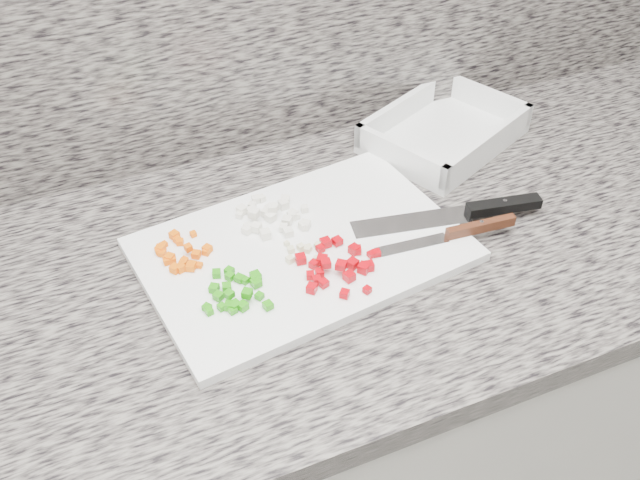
{
  "coord_description": "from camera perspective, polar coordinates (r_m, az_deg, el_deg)",
  "views": [
    {
      "loc": [
        -0.22,
        0.73,
        1.6
      ],
      "look_at": [
        0.08,
        1.42,
        0.94
      ],
      "focal_mm": 40.0,
      "sensor_mm": 36.0,
      "label": 1
    }
  ],
  "objects": [
    {
      "name": "cabinet",
      "position": [
        1.39,
        -3.4,
        -16.32
      ],
      "size": [
        3.92,
        0.62,
        0.86
      ],
      "primitive_type": "cube",
      "color": "silver",
      "rests_on": "ground"
    },
    {
      "name": "countertop",
      "position": [
        1.04,
        -4.37,
        -2.89
      ],
      "size": [
        3.96,
        0.64,
        0.04
      ],
      "primitive_type": "cube",
      "color": "slate",
      "rests_on": "cabinet"
    },
    {
      "name": "cutting_board",
      "position": [
        1.04,
        -1.45,
        -0.76
      ],
      "size": [
        0.49,
        0.36,
        0.02
      ],
      "primitive_type": "cube",
      "rotation": [
        0.0,
        0.0,
        0.13
      ],
      "color": "white",
      "rests_on": "countertop"
    },
    {
      "name": "carrot_pile",
      "position": [
        1.03,
        -11.15,
        -1.13
      ],
      "size": [
        0.08,
        0.09,
        0.02
      ],
      "color": "#F16105",
      "rests_on": "cutting_board"
    },
    {
      "name": "onion_pile",
      "position": [
        1.07,
        -3.85,
        1.95
      ],
      "size": [
        0.11,
        0.11,
        0.02
      ],
      "color": "white",
      "rests_on": "cutting_board"
    },
    {
      "name": "green_pepper_pile",
      "position": [
        0.96,
        -6.7,
        -4.1
      ],
      "size": [
        0.09,
        0.1,
        0.02
      ],
      "color": "#24910D",
      "rests_on": "cutting_board"
    },
    {
      "name": "red_pepper_pile",
      "position": [
        0.99,
        1.41,
        -1.95
      ],
      "size": [
        0.13,
        0.12,
        0.02
      ],
      "color": "#B0020B",
      "rests_on": "cutting_board"
    },
    {
      "name": "garlic_pile",
      "position": [
        1.02,
        -1.47,
        -0.89
      ],
      "size": [
        0.06,
        0.06,
        0.01
      ],
      "color": "beige",
      "rests_on": "cutting_board"
    },
    {
      "name": "chef_knife",
      "position": [
        1.11,
        12.08,
        2.26
      ],
      "size": [
        0.3,
        0.08,
        0.02
      ],
      "rotation": [
        0.0,
        0.0,
        -0.18
      ],
      "color": "white",
      "rests_on": "cutting_board"
    },
    {
      "name": "paring_knife",
      "position": [
        1.07,
        11.41,
        0.68
      ],
      "size": [
        0.22,
        0.03,
        0.02
      ],
      "rotation": [
        0.0,
        0.0,
        -0.08
      ],
      "color": "white",
      "rests_on": "cutting_board"
    },
    {
      "name": "tray",
      "position": [
        1.28,
        9.88,
        8.44
      ],
      "size": [
        0.32,
        0.28,
        0.05
      ],
      "rotation": [
        0.0,
        0.0,
        0.43
      ],
      "color": "white",
      "rests_on": "countertop"
    }
  ]
}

